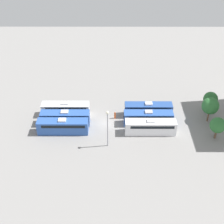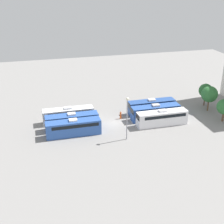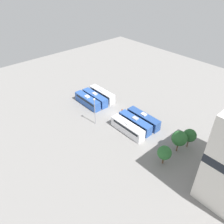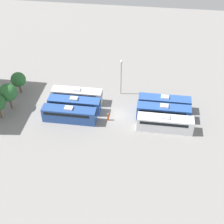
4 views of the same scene
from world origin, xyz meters
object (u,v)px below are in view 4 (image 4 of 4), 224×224
object	(u,v)px
bus_3	(69,114)
bus_5	(77,95)
tree_2	(18,80)
tree_1	(8,93)
bus_1	(163,112)
bus_2	(164,103)
worker_person	(108,117)
bus_4	(74,104)
bus_0	(165,123)
light_pole	(121,72)

from	to	relation	value
bus_3	bus_5	bearing A→B (deg)	-1.26
tree_2	tree_1	bearing A→B (deg)	-178.45
bus_1	tree_2	size ratio (longest dim) A/B	2.14
bus_3	tree_2	world-z (taller)	tree_2
bus_2	bus_5	world-z (taller)	same
bus_3	bus_5	distance (m)	6.36
tree_2	worker_person	bearing A→B (deg)	-108.15
bus_4	worker_person	size ratio (longest dim) A/B	6.01
bus_2	bus_5	distance (m)	18.60
tree_2	bus_3	bearing A→B (deg)	-121.20
worker_person	tree_1	xyz separation A→B (m)	(0.99, 20.79, 3.29)
tree_1	tree_2	bearing A→B (deg)	1.55
bus_0	bus_4	distance (m)	18.90
bus_4	bus_5	distance (m)	3.17
bus_3	bus_4	world-z (taller)	same
bus_2	light_pole	size ratio (longest dim) A/B	1.25
bus_5	tree_1	size ratio (longest dim) A/B	1.79
bus_2	bus_4	xyz separation A→B (m)	(-3.00, 18.43, 0.00)
bus_0	tree_1	bearing A→B (deg)	85.88
bus_4	tree_1	xyz separation A→B (m)	(-1.01, 13.43, 2.44)
tree_2	bus_0	bearing A→B (deg)	-104.25
bus_0	bus_2	world-z (taller)	same
bus_2	bus_4	world-z (taller)	same
bus_2	tree_2	xyz separation A→B (m)	(1.86, 32.02, 1.68)
bus_0	bus_2	xyz separation A→B (m)	(6.32, 0.18, 0.00)
tree_2	bus_5	bearing A→B (deg)	-97.17
bus_0	bus_1	world-z (taller)	same
bus_0	worker_person	world-z (taller)	bus_0
bus_0	bus_3	bearing A→B (deg)	89.59
bus_3	light_pole	world-z (taller)	light_pole
tree_2	bus_4	bearing A→B (deg)	-109.67
worker_person	tree_2	xyz separation A→B (m)	(6.87, 20.95, 2.53)
light_pole	worker_person	bearing A→B (deg)	170.81
bus_1	bus_2	size ratio (longest dim) A/B	1.00
bus_1	bus_0	bearing A→B (deg)	-174.73
bus_1	bus_5	xyz separation A→B (m)	(3.13, 18.47, 0.00)
bus_1	bus_2	distance (m)	2.96
bus_0	bus_5	xyz separation A→B (m)	(6.49, 18.78, 0.00)
bus_0	light_pole	size ratio (longest dim) A/B	1.25
bus_1	bus_3	size ratio (longest dim) A/B	1.00
bus_0	light_pole	bearing A→B (deg)	42.53
bus_3	bus_4	distance (m)	3.20
bus_0	tree_1	distance (m)	32.21
bus_1	bus_5	world-z (taller)	same
bus_4	bus_5	xyz separation A→B (m)	(3.17, 0.17, 0.00)
tree_2	bus_1	bearing A→B (deg)	-98.60
bus_2	light_pole	distance (m)	11.25
light_pole	tree_1	bearing A→B (deg)	110.45
light_pole	bus_5	bearing A→B (deg)	114.57
bus_3	light_pole	xyz separation A→B (m)	(10.48, -9.17, 4.07)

